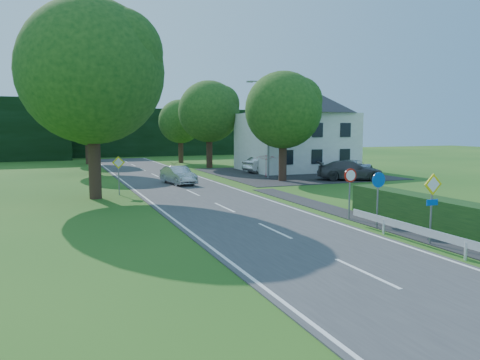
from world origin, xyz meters
name	(u,v)px	position (x,y,z in m)	size (l,w,h in m)	color
road	(212,202)	(0.00, 20.00, 0.02)	(7.00, 80.00, 0.04)	#3B3B3E
parking_pad	(292,174)	(12.00, 33.00, 0.02)	(14.00, 16.00, 0.04)	black
line_edge_left	(155,205)	(-3.25, 20.00, 0.04)	(0.12, 80.00, 0.01)	white
line_edge_right	(265,199)	(3.25, 20.00, 0.04)	(0.12, 80.00, 0.01)	white
line_centre	(212,202)	(0.00, 20.00, 0.04)	(0.12, 80.00, 0.01)	white
tree_main	(92,100)	(-6.00, 24.00, 5.82)	(9.40, 9.40, 11.64)	#164314
tree_left_far	(91,127)	(-5.00, 40.00, 4.29)	(7.00, 7.00, 8.58)	#164314
tree_right_far	(209,124)	(7.00, 42.00, 4.54)	(7.40, 7.40, 9.09)	#164314
tree_left_back	(87,129)	(-4.50, 52.00, 4.04)	(6.60, 6.60, 8.07)	#164314
tree_right_back	(181,131)	(6.00, 50.00, 3.78)	(6.20, 6.20, 7.56)	#164314
tree_right_mid	(283,127)	(8.50, 28.00, 4.29)	(7.00, 7.00, 8.58)	#164314
treeline_right	(167,132)	(8.00, 66.00, 3.50)	(30.00, 5.00, 7.00)	black
house_white	(296,126)	(14.00, 36.00, 4.41)	(10.60, 8.40, 8.60)	silver
streetlight	(267,125)	(8.06, 30.00, 4.46)	(2.03, 0.18, 8.00)	slate
sign_priority_right	(432,196)	(4.30, 7.98, 1.80)	(0.78, 0.09, 2.59)	slate
sign_roundabout	(378,189)	(4.30, 10.98, 1.67)	(0.64, 0.08, 2.37)	slate
sign_speed_limit	(350,181)	(4.30, 12.97, 1.77)	(0.64, 0.11, 2.37)	slate
sign_priority_left	(119,168)	(-4.50, 24.98, 1.72)	(0.78, 0.09, 2.44)	slate
moving_car	(178,175)	(0.30, 28.88, 0.70)	(1.40, 4.02, 1.33)	#B7B7BC
motorcycle	(173,168)	(1.80, 36.84, 0.56)	(0.69, 1.98, 1.04)	black
parked_car_silver_a	(267,164)	(10.35, 34.93, 0.80)	(1.61, 4.63, 1.52)	silver
parked_car_grey	(350,170)	(13.80, 26.50, 0.80)	(2.13, 5.25, 1.52)	#424146
parked_car_silver_b	(353,167)	(16.57, 30.03, 0.71)	(2.22, 4.81, 1.34)	silver
parasol	(266,166)	(8.51, 31.06, 1.00)	(2.08, 2.12, 1.91)	red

